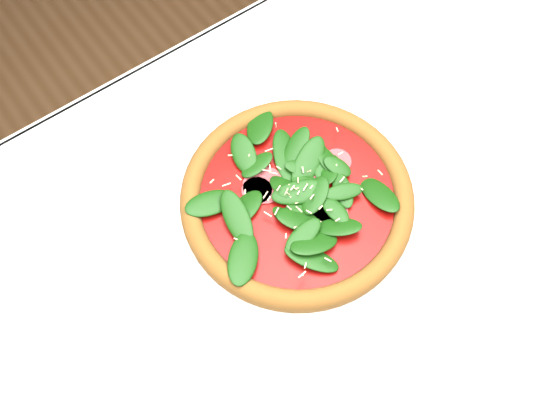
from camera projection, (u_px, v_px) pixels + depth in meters
ground at (306, 378)px, 1.41m from camera, size 6.00×6.00×0.00m
dining_table at (330, 286)px, 0.83m from camera, size 1.21×0.81×0.75m
plate at (297, 203)px, 0.77m from camera, size 0.34×0.34×0.01m
pizza at (297, 196)px, 0.75m from camera, size 0.30×0.30×0.04m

